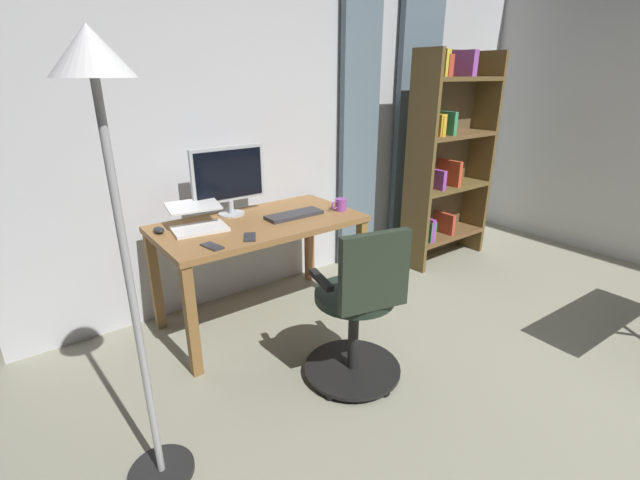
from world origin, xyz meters
TOP-DOWN VIEW (x-y plane):
  - back_room_partition at (0.00, -2.63)m, footprint 4.84×0.10m
  - curtain_left_panel at (-1.05, -2.52)m, footprint 0.51×0.06m
  - curtain_right_panel at (-0.35, -2.52)m, footprint 0.39×0.06m
  - desk at (0.88, -2.12)m, footprint 1.35×0.72m
  - office_chair at (0.80, -1.20)m, footprint 0.56×0.56m
  - computer_monitor at (0.96, -2.36)m, footprint 0.52×0.18m
  - computer_keyboard at (0.64, -2.06)m, footprint 0.40×0.14m
  - laptop at (1.26, -2.22)m, footprint 0.36×0.37m
  - computer_mouse at (1.49, -2.29)m, footprint 0.06×0.10m
  - cell_phone_by_monitor at (1.08, -1.87)m, footprint 0.13×0.16m
  - cell_phone_face_up at (1.33, -1.86)m, footprint 0.09×0.15m
  - mug_coffee at (0.29, -1.98)m, footprint 0.12×0.08m
  - bookshelf at (-1.03, -2.13)m, footprint 0.88×0.30m
  - floor_lamp at (1.91, -1.23)m, footprint 0.28×0.28m

SIDE VIEW (x-z plane):
  - office_chair at x=0.80m, z-range -0.03..0.92m
  - desk at x=0.88m, z-range 0.27..1.01m
  - cell_phone_by_monitor at x=1.08m, z-range 0.73..0.74m
  - cell_phone_face_up at x=1.33m, z-range 0.73..0.74m
  - computer_keyboard at x=0.64m, z-range 0.73..0.76m
  - computer_mouse at x=1.49m, z-range 0.73..0.77m
  - mug_coffee at x=0.29m, z-range 0.74..0.82m
  - laptop at x=1.26m, z-range 0.72..0.86m
  - bookshelf at x=-1.03m, z-range 0.02..1.87m
  - computer_monitor at x=0.96m, z-range 0.77..1.24m
  - curtain_left_panel at x=-1.05m, z-range 0.00..2.59m
  - curtain_right_panel at x=-0.35m, z-range 0.00..2.59m
  - floor_lamp at x=1.91m, z-range 0.49..2.28m
  - back_room_partition at x=0.00m, z-range 0.00..2.85m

